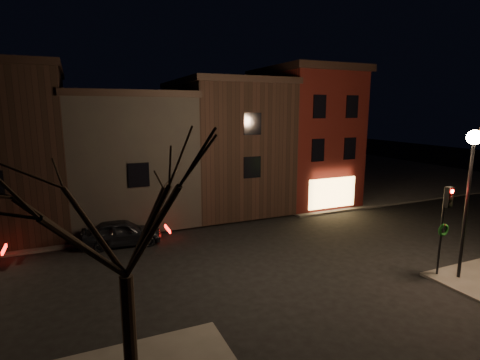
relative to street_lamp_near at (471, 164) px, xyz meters
name	(u,v)px	position (x,y,z in m)	size (l,w,h in m)	color
ground	(271,254)	(-6.20, 6.00, -5.18)	(120.00, 120.00, 0.00)	black
sidewalk_far_right	(338,171)	(13.80, 26.00, -5.12)	(30.00, 30.00, 0.12)	#2D2B28
corner_building	(303,135)	(1.80, 15.47, 0.22)	(6.50, 8.50, 10.50)	#49100D
row_building_a	(224,144)	(-4.70, 16.50, -0.34)	(7.30, 10.30, 9.40)	black
row_building_b	(127,155)	(-11.95, 16.50, -0.85)	(7.80, 10.30, 8.40)	black
row_building_c	(4,148)	(-19.20, 16.50, -0.09)	(7.30, 10.30, 9.90)	black
street_lamp_near	(471,164)	(0.00, 0.00, 0.00)	(0.60, 0.60, 6.48)	black
traffic_signal	(445,217)	(-0.60, 0.49, -2.37)	(0.58, 0.38, 4.05)	black
bare_tree_left	(121,193)	(-14.20, -1.00, 0.25)	(5.60, 5.60, 7.50)	black
parked_car_a	(122,232)	(-13.15, 10.45, -4.45)	(1.72, 4.27, 1.45)	black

